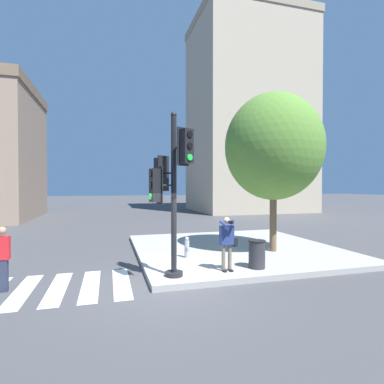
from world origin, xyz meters
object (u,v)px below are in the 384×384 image
object	(u,v)px
traffic_signal_pole	(170,184)
person_photographer	(227,239)
street_tree	(273,147)
fire_hydrant	(187,247)
pedestrian_distant	(2,257)
trash_bin	(257,254)

from	to	relation	value
traffic_signal_pole	person_photographer	bearing A→B (deg)	3.30
traffic_signal_pole	street_tree	size ratio (longest dim) A/B	0.75
street_tree	fire_hydrant	distance (m)	5.06
pedestrian_distant	fire_hydrant	distance (m)	5.49
person_photographer	fire_hydrant	xyz separation A→B (m)	(-0.74, 1.91, -0.58)
pedestrian_distant	trash_bin	bearing A→B (deg)	-2.71
pedestrian_distant	trash_bin	xyz separation A→B (m)	(6.99, -0.33, -0.28)
person_photographer	trash_bin	world-z (taller)	person_photographer
street_tree	trash_bin	xyz separation A→B (m)	(-1.76, -2.01, -3.60)
street_tree	fire_hydrant	world-z (taller)	street_tree
fire_hydrant	trash_bin	world-z (taller)	trash_bin
traffic_signal_pole	street_tree	distance (m)	5.21
traffic_signal_pole	trash_bin	xyz separation A→B (m)	(2.75, 0.14, -2.15)
traffic_signal_pole	pedestrian_distant	size ratio (longest dim) A/B	2.75
traffic_signal_pole	person_photographer	size ratio (longest dim) A/B	2.87
person_photographer	pedestrian_distant	xyz separation A→B (m)	(-6.00, 0.37, -0.24)
traffic_signal_pole	pedestrian_distant	distance (m)	4.66
traffic_signal_pole	trash_bin	distance (m)	3.49
person_photographer	street_tree	xyz separation A→B (m)	(2.75, 2.06, 3.08)
traffic_signal_pole	street_tree	bearing A→B (deg)	25.55
trash_bin	person_photographer	bearing A→B (deg)	-177.68
person_photographer	fire_hydrant	bearing A→B (deg)	111.16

